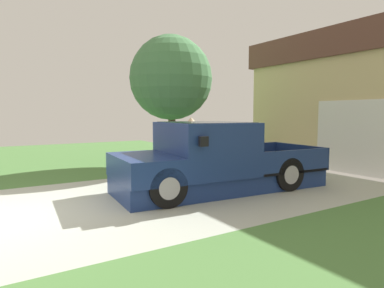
% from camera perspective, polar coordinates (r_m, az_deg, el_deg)
% --- Properties ---
extents(pickup_truck, '(2.36, 5.28, 1.65)m').
position_cam_1_polar(pickup_truck, '(7.94, 2.87, -2.88)').
color(pickup_truck, navy).
rests_on(pickup_truck, ground).
extents(person_with_hat, '(0.48, 0.45, 1.74)m').
position_cam_1_polar(person_with_hat, '(9.37, -0.15, -0.04)').
color(person_with_hat, navy).
rests_on(person_with_hat, ground).
extents(handbag, '(0.30, 0.15, 0.37)m').
position_cam_1_polar(handbag, '(9.58, -1.96, -5.15)').
color(handbag, '#232328').
rests_on(handbag, ground).
extents(front_yard_tree, '(3.24, 3.04, 4.66)m').
position_cam_1_polar(front_yard_tree, '(12.16, -3.66, 11.41)').
color(front_yard_tree, brown).
rests_on(front_yard_tree, ground).
extents(wheeled_trash_bin, '(0.60, 0.72, 1.02)m').
position_cam_1_polar(wheeled_trash_bin, '(12.94, 7.09, -0.50)').
color(wheeled_trash_bin, '#424247').
rests_on(wheeled_trash_bin, ground).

